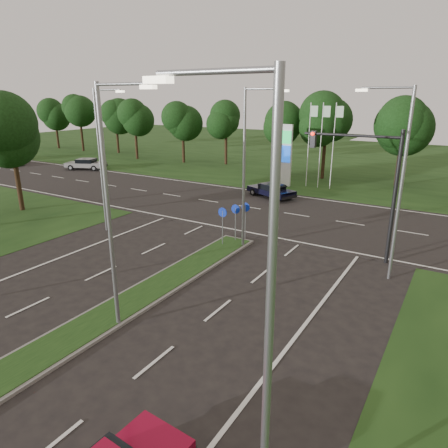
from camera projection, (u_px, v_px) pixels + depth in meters
The scene contains 17 objects.
verge_far at pixel (373, 160), 55.74m from camera, with size 160.00×50.00×0.02m, color #183411.
cross_road at pixel (284, 213), 30.59m from camera, with size 160.00×12.00×0.02m, color black.
median_kerb at pixel (62, 343), 14.35m from camera, with size 2.00×26.00×0.12m, color slate.
streetlight_median_near at pixel (111, 200), 13.94m from camera, with size 2.53×0.22×9.00m.
streetlight_median_far at pixel (247, 162), 22.05m from camera, with size 2.53×0.22×9.00m.
streetlight_left_far at pixel (102, 154), 25.06m from camera, with size 2.53×0.22×9.00m.
streetlight_right_far at pixel (398, 176), 18.16m from camera, with size 2.53×0.22×9.00m.
streetlight_right_near at pixel (259, 309), 6.80m from camera, with size 2.53×0.22×9.00m.
traffic_signal at pixel (370, 175), 20.72m from camera, with size 5.10×0.42×7.00m.
median_signs at pixel (235, 216), 23.90m from camera, with size 1.16×1.76×2.38m.
gas_pylon at pixel (287, 154), 38.84m from camera, with size 5.80×1.26×8.00m.
tree_left_far at pixel (9, 131), 29.48m from camera, with size 5.20×5.20×8.86m.
treeline_far at pixel (350, 114), 41.38m from camera, with size 6.00×6.00×9.90m.
navy_sedan at pixel (271, 190), 35.12m from camera, with size 4.83×3.37×1.23m.
far_car_a at pixel (86, 164), 48.52m from camera, with size 5.05×3.64×1.34m.
far_car_b at pixel (13, 160), 51.70m from camera, with size 4.25×2.70×1.13m.
far_car_c at pixel (12, 154), 56.21m from camera, with size 5.24×3.80×1.39m.
Camera 1 is at (11.45, -3.46, 8.54)m, focal length 32.00 mm.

